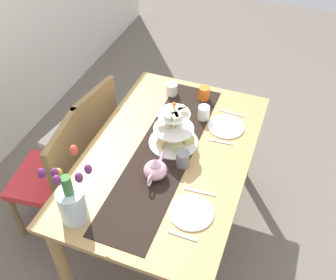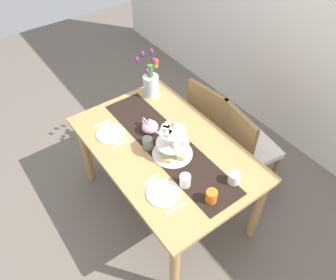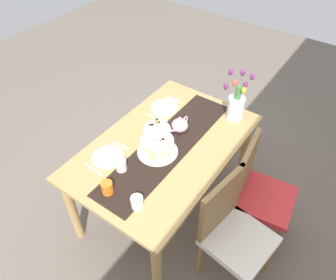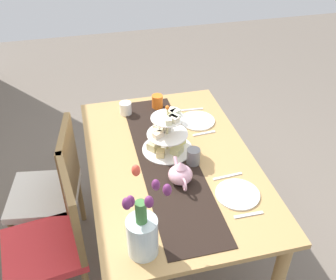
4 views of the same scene
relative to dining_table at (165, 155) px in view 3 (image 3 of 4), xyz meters
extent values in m
plane|color=#6B6056|center=(0.00, 0.00, -0.64)|extent=(8.00, 8.00, 0.00)
cube|color=tan|center=(0.00, 0.00, 0.09)|extent=(1.47, 0.94, 0.03)
cylinder|color=tan|center=(-0.67, -0.40, -0.28)|extent=(0.07, 0.07, 0.72)
cylinder|color=tan|center=(0.67, -0.40, -0.28)|extent=(0.07, 0.07, 0.72)
cylinder|color=tan|center=(-0.67, 0.40, -0.28)|extent=(0.07, 0.07, 0.72)
cylinder|color=tan|center=(0.67, 0.40, -0.28)|extent=(0.07, 0.07, 0.72)
cylinder|color=olive|center=(-0.06, 0.97, -0.43)|extent=(0.04, 0.04, 0.41)
cylinder|color=olive|center=(-0.42, 0.93, -0.43)|extent=(0.04, 0.04, 0.41)
cylinder|color=olive|center=(-0.01, 0.62, -0.43)|extent=(0.04, 0.04, 0.41)
cylinder|color=olive|center=(-0.37, 0.57, -0.43)|extent=(0.04, 0.04, 0.41)
cube|color=red|center=(-0.22, 0.77, -0.20)|extent=(0.47, 0.47, 0.05)
cube|color=olive|center=(-0.19, 0.58, 0.05)|extent=(0.42, 0.09, 0.45)
cylinder|color=olive|center=(0.07, 0.98, -0.43)|extent=(0.04, 0.04, 0.41)
cylinder|color=olive|center=(0.37, 0.57, -0.43)|extent=(0.04, 0.04, 0.41)
cylinder|color=olive|center=(0.01, 0.62, -0.43)|extent=(0.04, 0.04, 0.41)
cube|color=silver|center=(0.22, 0.77, -0.20)|extent=(0.48, 0.48, 0.05)
cube|color=olive|center=(0.19, 0.58, 0.05)|extent=(0.42, 0.10, 0.45)
cube|color=black|center=(0.00, 0.02, 0.11)|extent=(1.36, 0.32, 0.00)
cylinder|color=beige|center=(0.10, 0.00, 0.25)|extent=(0.01, 0.01, 0.28)
cylinder|color=white|center=(0.10, 0.00, 0.12)|extent=(0.30, 0.30, 0.01)
cylinder|color=white|center=(0.10, 0.00, 0.23)|extent=(0.24, 0.24, 0.01)
cylinder|color=white|center=(0.10, 0.00, 0.34)|extent=(0.19, 0.19, 0.01)
cube|color=#DFC97C|center=(0.18, 0.02, 0.14)|extent=(0.07, 0.07, 0.04)
cube|color=beige|center=(0.11, 0.08, 0.14)|extent=(0.09, 0.09, 0.05)
cube|color=#DEC680|center=(0.04, 0.06, 0.14)|extent=(0.06, 0.06, 0.04)
cube|color=beige|center=(0.04, -0.04, 0.14)|extent=(0.09, 0.09, 0.04)
cube|color=#D5D177|center=(0.13, -0.08, 0.14)|extent=(0.09, 0.09, 0.04)
cube|color=silver|center=(0.13, -0.01, 0.24)|extent=(0.06, 0.04, 0.03)
cube|color=beige|center=(0.14, 0.04, 0.24)|extent=(0.07, 0.06, 0.03)
cube|color=#F3E7BB|center=(0.10, 0.05, 0.24)|extent=(0.05, 0.06, 0.03)
cube|color=beige|center=(0.07, 0.06, 0.24)|extent=(0.06, 0.07, 0.03)
cube|color=beige|center=(0.04, 0.01, 0.35)|extent=(0.06, 0.04, 0.03)
cube|color=#EFE6C6|center=(0.05, -0.02, 0.35)|extent=(0.07, 0.06, 0.03)
cube|color=silver|center=(0.06, -0.03, 0.35)|extent=(0.07, 0.06, 0.03)
cube|color=#E5E9C4|center=(0.11, -0.05, 0.35)|extent=(0.06, 0.07, 0.03)
cube|color=#F0E2C4|center=(0.12, -0.03, 0.35)|extent=(0.07, 0.06, 0.03)
sphere|color=orange|center=(0.10, 0.00, 0.40)|extent=(0.02, 0.02, 0.02)
ellipsoid|color=#E5A8BC|center=(-0.20, 0.00, 0.16)|extent=(0.13, 0.13, 0.10)
cone|color=#E5A8BC|center=(-0.20, 0.00, 0.23)|extent=(0.06, 0.06, 0.04)
cylinder|color=#E5A8BC|center=(-0.11, 0.00, 0.17)|extent=(0.07, 0.02, 0.06)
torus|color=#E5A8BC|center=(-0.28, 0.00, 0.16)|extent=(0.07, 0.01, 0.07)
cylinder|color=silver|center=(-0.59, 0.28, 0.21)|extent=(0.14, 0.14, 0.19)
cylinder|color=#3D7538|center=(-0.59, 0.28, 0.35)|extent=(0.05, 0.05, 0.12)
ellipsoid|color=#EF4C38|center=(-0.49, 0.27, 0.50)|extent=(0.04, 0.04, 0.06)
ellipsoid|color=yellow|center=(-0.57, 0.32, 0.41)|extent=(0.04, 0.04, 0.06)
ellipsoid|color=#6B2860|center=(-0.60, 0.32, 0.44)|extent=(0.04, 0.04, 0.06)
ellipsoid|color=#6B2860|center=(-0.66, 0.34, 0.49)|extent=(0.04, 0.04, 0.06)
ellipsoid|color=#6B2860|center=(-0.67, 0.26, 0.49)|extent=(0.04, 0.04, 0.06)
ellipsoid|color=#6B2860|center=(-0.62, 0.17, 0.49)|extent=(0.04, 0.04, 0.06)
ellipsoid|color=#6B2860|center=(-0.52, 0.20, 0.42)|extent=(0.04, 0.04, 0.06)
cylinder|color=white|center=(0.55, 0.18, 0.15)|extent=(0.08, 0.08, 0.08)
cylinder|color=white|center=(-0.36, -0.26, 0.11)|extent=(0.23, 0.23, 0.01)
cube|color=silver|center=(-0.50, -0.26, 0.11)|extent=(0.02, 0.15, 0.01)
cube|color=silver|center=(-0.21, -0.26, 0.11)|extent=(0.03, 0.17, 0.01)
cylinder|color=white|center=(0.35, -0.26, 0.11)|extent=(0.23, 0.23, 0.01)
cube|color=silver|center=(0.20, -0.26, 0.11)|extent=(0.03, 0.15, 0.01)
cube|color=silver|center=(0.49, -0.26, 0.11)|extent=(0.02, 0.17, 0.01)
cylinder|color=slate|center=(-0.06, -0.11, 0.16)|extent=(0.08, 0.08, 0.09)
cylinder|color=white|center=(0.38, -0.10, 0.16)|extent=(0.08, 0.08, 0.09)
cylinder|color=orange|center=(0.58, -0.05, 0.16)|extent=(0.08, 0.08, 0.09)
camera|label=1|loc=(-1.52, -0.57, 1.76)|focal=42.00mm
camera|label=2|loc=(1.44, -1.02, 1.94)|focal=35.93mm
camera|label=3|loc=(1.42, 1.02, 1.82)|focal=34.71mm
camera|label=4|loc=(-1.68, 0.43, 1.54)|focal=41.61mm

